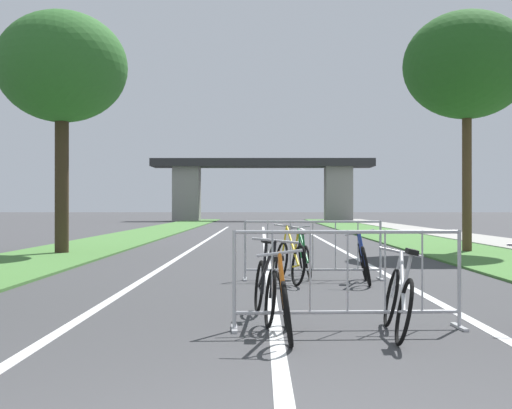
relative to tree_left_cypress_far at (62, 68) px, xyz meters
name	(u,v)px	position (x,y,z in m)	size (l,w,h in m)	color
grass_verge_left	(144,234)	(-0.03, 13.36, -5.02)	(3.04, 70.46, 0.05)	#477A38
grass_verge_right	(385,234)	(11.14, 13.36, -5.02)	(3.04, 70.46, 0.05)	#477A38
sidewalk_path_right	(443,234)	(13.82, 13.36, -5.01)	(2.32, 70.46, 0.08)	#9E9B93
lane_stripe_center	(265,244)	(5.56, 4.92, -5.04)	(0.14, 40.76, 0.01)	silver
lane_stripe_right_lane	(331,244)	(7.79, 4.92, -5.04)	(0.14, 40.76, 0.01)	silver
lane_stripe_left_lane	(200,244)	(3.32, 4.92, -5.04)	(0.14, 40.76, 0.01)	silver
overpass_bridge	(262,180)	(5.56, 42.77, -1.37)	(19.59, 3.44, 5.49)	#2D2D30
tree_left_cypress_far	(62,68)	(0.00, 0.00, 0.00)	(3.54, 3.54, 6.59)	#3D2D1E
tree_right_pine_far	(467,66)	(11.18, 0.70, 0.20)	(3.55, 3.55, 6.78)	#4C3823
crowd_barrier_nearest	(348,280)	(6.32, -11.41, -4.53)	(2.48, 0.56, 1.05)	#ADADB2
crowd_barrier_second	(313,250)	(6.32, -6.49, -4.53)	(2.47, 0.49, 1.05)	#ADADB2
bicycle_yellow_0	(290,261)	(5.90, -7.01, -4.67)	(0.54, 1.68, 1.00)	black
bicycle_orange_2	(285,302)	(5.64, -11.88, -4.70)	(0.43, 1.61, 0.91)	black
bicycle_blue_3	(364,262)	(7.14, -7.04, -4.68)	(0.54, 1.64, 0.94)	black
bicycle_silver_4	(398,300)	(6.78, -11.79, -4.68)	(0.51, 1.66, 0.89)	black
bicycle_black_5	(265,287)	(5.45, -10.82, -4.67)	(0.51, 1.74, 0.97)	black
bicycle_green_6	(304,257)	(6.21, -5.91, -4.69)	(0.46, 1.63, 0.94)	black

